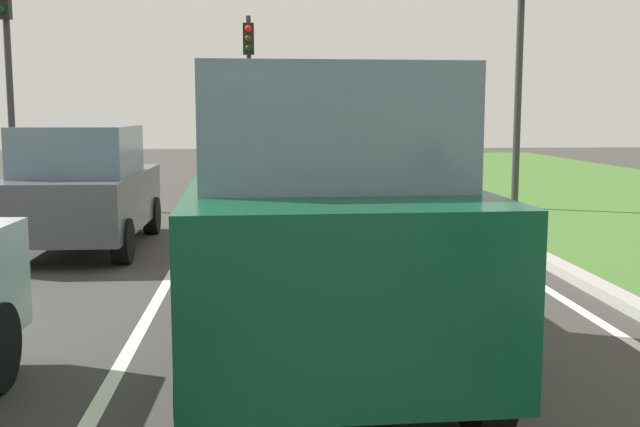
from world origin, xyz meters
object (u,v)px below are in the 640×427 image
at_px(car_suv_ahead, 317,216).
at_px(traffic_light_overhead_left, 6,43).
at_px(car_hatchback_far, 84,188).
at_px(traffic_light_near_right, 522,29).
at_px(traffic_light_far_median, 249,69).

relative_size(car_suv_ahead, traffic_light_overhead_left, 0.91).
xyz_separation_m(car_hatchback_far, traffic_light_overhead_left, (-2.68, 5.28, 2.50)).
bearing_deg(car_suv_ahead, traffic_light_near_right, 60.52).
height_order(traffic_light_near_right, traffic_light_overhead_left, traffic_light_near_right).
xyz_separation_m(traffic_light_near_right, traffic_light_overhead_left, (-10.31, 1.71, -0.20)).
relative_size(car_hatchback_far, traffic_light_near_right, 0.70).
distance_m(car_suv_ahead, traffic_light_far_median, 16.97).
bearing_deg(car_hatchback_far, traffic_light_far_median, 79.59).
xyz_separation_m(car_suv_ahead, traffic_light_near_right, (4.62, 8.84, 2.41)).
relative_size(car_suv_ahead, traffic_light_far_median, 0.96).
height_order(car_suv_ahead, traffic_light_overhead_left, traffic_light_overhead_left).
height_order(car_suv_ahead, car_hatchback_far, car_suv_ahead).
distance_m(traffic_light_near_right, traffic_light_overhead_left, 10.45).
bearing_deg(car_hatchback_far, car_suv_ahead, -59.87).
bearing_deg(traffic_light_far_median, traffic_light_near_right, -55.82).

